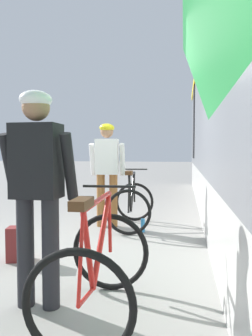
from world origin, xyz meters
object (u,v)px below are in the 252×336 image
bicycle_near_black (132,204)px  water_bottle_near_the_bikes (143,225)px  cyclist_near_in_white (107,165)px  bicycle_far_red (97,267)px  cyclist_far_in_dark (37,179)px  backpack_on_platform (20,244)px

bicycle_near_black → water_bottle_near_the_bikes: bicycle_near_black is taller
bicycle_near_black → cyclist_near_in_white: bearing=-178.8°
bicycle_near_black → bicycle_far_red: bearing=-85.4°
cyclist_near_in_white → bicycle_near_black: size_ratio=1.58×
cyclist_near_in_white → cyclist_far_in_dark: (0.13, -2.80, 0.00)m
bicycle_far_red → backpack_on_platform: 1.65m
cyclist_far_in_dark → bicycle_far_red: 0.85m
bicycle_far_red → water_bottle_near_the_bikes: 2.65m
bicycle_far_red → backpack_on_platform: bearing=139.6°
bicycle_far_red → backpack_on_platform: (-1.25, 1.06, -0.20)m
bicycle_near_black → water_bottle_near_the_bikes: bearing=-50.9°
cyclist_far_in_dark → bicycle_far_red: size_ratio=1.60×
cyclist_near_in_white → backpack_on_platform: bearing=-107.6°
bicycle_near_black → bicycle_far_red: size_ratio=1.01×
cyclist_near_in_white → bicycle_near_black: (0.43, 0.01, -0.65)m
cyclist_far_in_dark → bicycle_near_black: (0.30, 2.80, -0.65)m
cyclist_near_in_white → cyclist_far_in_dark: size_ratio=1.00×
backpack_on_platform → cyclist_far_in_dark: bearing=-68.0°
cyclist_near_in_white → bicycle_far_red: 3.05m
bicycle_far_red → water_bottle_near_the_bikes: (-0.00, 2.63, -0.29)m
cyclist_near_in_white → bicycle_far_red: bearing=-77.2°
cyclist_far_in_dark → bicycle_near_black: 2.89m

